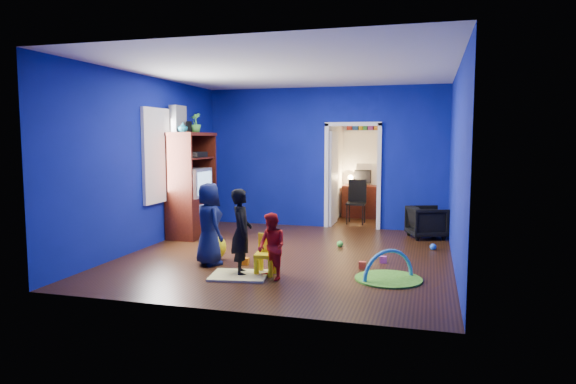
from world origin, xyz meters
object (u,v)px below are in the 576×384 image
(tv_armoire, at_px, (191,185))
(study_desk, at_px, (362,201))
(folding_chair, at_px, (356,203))
(toddler_red, at_px, (272,246))
(hopper_ball, at_px, (213,247))
(vase, at_px, (183,127))
(play_mat, at_px, (388,279))
(crt_tv, at_px, (193,183))
(child_navy, at_px, (209,224))
(kid_chair, at_px, (266,257))
(armchair, at_px, (427,222))
(child_black, at_px, (241,232))

(tv_armoire, xyz_separation_m, study_desk, (2.80, 3.20, -0.60))
(folding_chair, bearing_deg, toddler_red, -95.29)
(hopper_ball, relative_size, folding_chair, 0.44)
(vase, bearing_deg, play_mat, -25.04)
(vase, distance_m, hopper_ball, 2.61)
(play_mat, bearing_deg, crt_tv, 151.15)
(child_navy, bearing_deg, kid_chair, -155.75)
(crt_tv, relative_size, study_desk, 0.80)
(play_mat, bearing_deg, tv_armoire, 151.40)
(play_mat, bearing_deg, child_navy, 176.94)
(hopper_ball, bearing_deg, study_desk, 71.77)
(armchair, bearing_deg, study_desk, 13.96)
(tv_armoire, xyz_separation_m, folding_chair, (2.80, 2.24, -0.52))
(child_navy, xyz_separation_m, vase, (-1.23, 1.66, 1.45))
(crt_tv, height_order, play_mat, crt_tv)
(child_black, bearing_deg, crt_tv, 14.60)
(armchair, height_order, folding_chair, folding_chair)
(crt_tv, relative_size, play_mat, 0.80)
(tv_armoire, distance_m, folding_chair, 3.63)
(toddler_red, xyz_separation_m, folding_chair, (0.44, 4.73, 0.02))
(armchair, xyz_separation_m, hopper_ball, (-3.12, -2.71, -0.09))
(vase, bearing_deg, study_desk, 51.35)
(tv_armoire, height_order, study_desk, tv_armoire)
(tv_armoire, distance_m, hopper_ball, 2.22)
(kid_chair, bearing_deg, tv_armoire, 126.48)
(child_black, height_order, toddler_red, child_black)
(armchair, relative_size, child_black, 0.56)
(vase, xyz_separation_m, crt_tv, (0.04, 0.30, -1.03))
(child_navy, relative_size, folding_chair, 1.31)
(child_black, height_order, folding_chair, child_black)
(hopper_ball, bearing_deg, vase, 130.05)
(study_desk, bearing_deg, hopper_ball, -108.23)
(armchair, distance_m, folding_chair, 1.96)
(hopper_ball, xyz_separation_m, study_desk, (1.62, 4.91, 0.17))
(hopper_ball, height_order, kid_chair, kid_chair)
(child_black, xyz_separation_m, study_desk, (0.90, 5.58, -0.21))
(child_black, bearing_deg, vase, 19.01)
(armchair, height_order, child_navy, child_navy)
(armchair, relative_size, kid_chair, 1.31)
(child_black, xyz_separation_m, kid_chair, (0.31, 0.09, -0.34))
(child_navy, relative_size, study_desk, 1.37)
(vase, xyz_separation_m, study_desk, (2.80, 3.50, -1.67))
(toddler_red, relative_size, hopper_ball, 2.16)
(study_desk, bearing_deg, tv_armoire, -131.17)
(kid_chair, xyz_separation_m, study_desk, (0.59, 5.49, 0.12))
(child_black, height_order, child_navy, child_navy)
(child_navy, relative_size, toddler_red, 1.37)
(tv_armoire, bearing_deg, toddler_red, -46.45)
(crt_tv, bearing_deg, tv_armoire, 180.00)
(armchair, relative_size, tv_armoire, 0.33)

